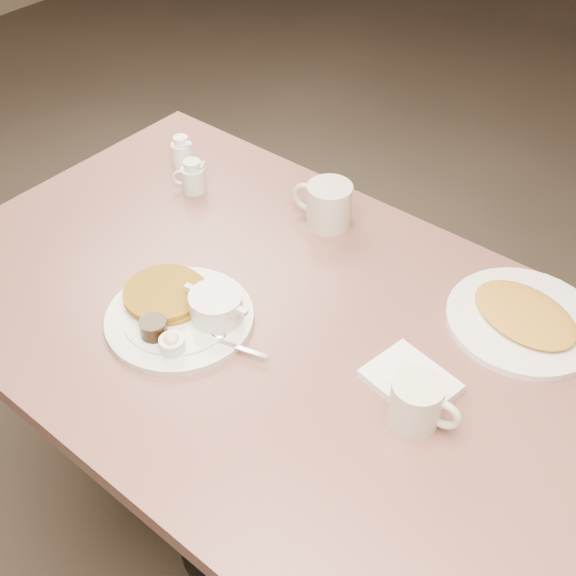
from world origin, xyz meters
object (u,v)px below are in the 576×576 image
Objects in this scene: coffee_mug_near at (418,403)px; creamer_left at (193,177)px; diner_table at (282,377)px; creamer_right at (182,152)px; hash_plate at (524,318)px; main_plate at (184,311)px; coffee_mug_far at (327,205)px.

coffee_mug_near reaches higher than creamer_left.
diner_table is 0.39m from coffee_mug_near.
creamer_right is 0.91m from hash_plate.
main_plate is 0.42m from coffee_mug_far.
creamer_left and creamer_right have the same top height.
diner_table is at bearing 172.86° from coffee_mug_near.
creamer_left is (-0.44, 0.21, 0.21)m from diner_table.
coffee_mug_near is 0.36× the size of hash_plate.
coffee_mug_far is (-0.12, 0.30, 0.22)m from diner_table.
coffee_mug_near is at bearing -7.14° from diner_table.
main_plate is 4.57× the size of creamer_right.
coffee_mug_far is 1.89× the size of creamer_right.
diner_table is at bearing 38.67° from main_plate.
hash_plate is (0.37, 0.29, 0.18)m from diner_table.
coffee_mug_near reaches higher than main_plate.
creamer_right is at bearing 135.88° from main_plate.
main_plate is at bearing -141.33° from diner_table.
main_plate is 0.65m from hash_plate.
coffee_mug_far reaches higher than hash_plate.
coffee_mug_far is (-0.45, 0.35, 0.00)m from coffee_mug_near.
hash_plate is at bearing 5.84° from creamer_left.
coffee_mug_far is at bearing 16.89° from creamer_left.
creamer_left is at bearing -31.45° from creamer_right.
main_plate is 0.48m from coffee_mug_near.
coffee_mug_far is 0.42× the size of hash_plate.
main_plate is 1.01× the size of hash_plate.
main_plate is (-0.15, -0.12, 0.19)m from diner_table.
creamer_left is at bearing -174.16° from hash_plate.
creamer_left is (-0.32, -0.10, -0.01)m from coffee_mug_far.
coffee_mug_far reaches higher than creamer_left.
main_plate reaches higher than diner_table.
coffee_mug_near is (0.33, -0.04, 0.22)m from diner_table.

